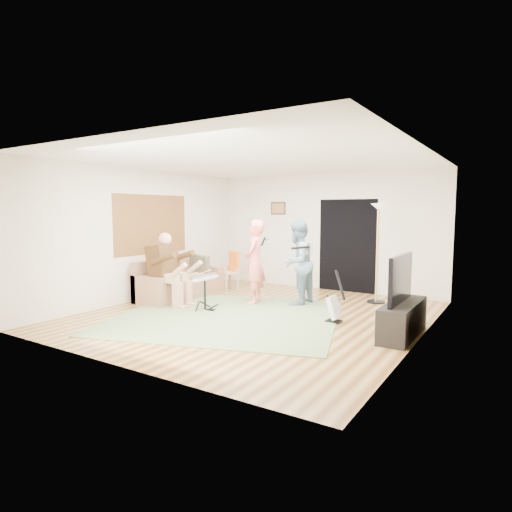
{
  "coord_description": "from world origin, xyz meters",
  "views": [
    {
      "loc": [
        3.96,
        -6.27,
        1.83
      ],
      "look_at": [
        -0.2,
        0.3,
        1.01
      ],
      "focal_mm": 30.0,
      "sensor_mm": 36.0,
      "label": 1
    }
  ],
  "objects_px": {
    "drum_kit": "(205,295)",
    "singer": "(255,262)",
    "torchiere_lamp": "(378,235)",
    "dining_chair": "(229,276)",
    "guitar_spare": "(334,307)",
    "television": "(401,279)",
    "guitarist": "(297,263)",
    "tv_cabinet": "(403,319)",
    "sofa": "(177,284)"
  },
  "relations": [
    {
      "from": "drum_kit",
      "to": "singer",
      "type": "relative_size",
      "value": 0.39
    },
    {
      "from": "torchiere_lamp",
      "to": "dining_chair",
      "type": "relative_size",
      "value": 2.22
    },
    {
      "from": "guitar_spare",
      "to": "television",
      "type": "distance_m",
      "value": 1.26
    },
    {
      "from": "torchiere_lamp",
      "to": "television",
      "type": "height_order",
      "value": "torchiere_lamp"
    },
    {
      "from": "singer",
      "to": "guitarist",
      "type": "xyz_separation_m",
      "value": [
        0.76,
        0.37,
        -0.0
      ]
    },
    {
      "from": "singer",
      "to": "tv_cabinet",
      "type": "height_order",
      "value": "singer"
    },
    {
      "from": "sofa",
      "to": "television",
      "type": "height_order",
      "value": "television"
    },
    {
      "from": "tv_cabinet",
      "to": "singer",
      "type": "bearing_deg",
      "value": 166.47
    },
    {
      "from": "guitarist",
      "to": "torchiere_lamp",
      "type": "bearing_deg",
      "value": 130.19
    },
    {
      "from": "dining_chair",
      "to": "tv_cabinet",
      "type": "xyz_separation_m",
      "value": [
        4.37,
        -1.69,
        -0.07
      ]
    },
    {
      "from": "singer",
      "to": "tv_cabinet",
      "type": "xyz_separation_m",
      "value": [
        3.05,
        -0.73,
        -0.58
      ]
    },
    {
      "from": "singer",
      "to": "television",
      "type": "relative_size",
      "value": 1.47
    },
    {
      "from": "sofa",
      "to": "singer",
      "type": "relative_size",
      "value": 1.2
    },
    {
      "from": "sofa",
      "to": "guitarist",
      "type": "distance_m",
      "value": 2.66
    },
    {
      "from": "dining_chair",
      "to": "guitar_spare",
      "type": "bearing_deg",
      "value": -4.64
    },
    {
      "from": "tv_cabinet",
      "to": "television",
      "type": "height_order",
      "value": "television"
    },
    {
      "from": "drum_kit",
      "to": "guitar_spare",
      "type": "relative_size",
      "value": 0.74
    },
    {
      "from": "torchiere_lamp",
      "to": "tv_cabinet",
      "type": "height_order",
      "value": "torchiere_lamp"
    },
    {
      "from": "drum_kit",
      "to": "television",
      "type": "relative_size",
      "value": 0.58
    },
    {
      "from": "drum_kit",
      "to": "torchiere_lamp",
      "type": "xyz_separation_m",
      "value": [
        2.48,
        2.36,
        1.07
      ]
    },
    {
      "from": "torchiere_lamp",
      "to": "tv_cabinet",
      "type": "xyz_separation_m",
      "value": [
        1.02,
        -2.08,
        -1.11
      ]
    },
    {
      "from": "sofa",
      "to": "dining_chair",
      "type": "relative_size",
      "value": 2.25
    },
    {
      "from": "guitarist",
      "to": "torchiere_lamp",
      "type": "distance_m",
      "value": 1.69
    },
    {
      "from": "tv_cabinet",
      "to": "guitar_spare",
      "type": "bearing_deg",
      "value": 170.69
    },
    {
      "from": "guitar_spare",
      "to": "tv_cabinet",
      "type": "height_order",
      "value": "guitar_spare"
    },
    {
      "from": "singer",
      "to": "guitarist",
      "type": "bearing_deg",
      "value": 97.12
    },
    {
      "from": "guitar_spare",
      "to": "torchiere_lamp",
      "type": "height_order",
      "value": "torchiere_lamp"
    },
    {
      "from": "guitarist",
      "to": "television",
      "type": "height_order",
      "value": "guitarist"
    },
    {
      "from": "drum_kit",
      "to": "dining_chair",
      "type": "relative_size",
      "value": 0.73
    },
    {
      "from": "sofa",
      "to": "guitarist",
      "type": "relative_size",
      "value": 1.21
    },
    {
      "from": "guitar_spare",
      "to": "tv_cabinet",
      "type": "bearing_deg",
      "value": -9.31
    },
    {
      "from": "torchiere_lamp",
      "to": "tv_cabinet",
      "type": "relative_size",
      "value": 1.41
    },
    {
      "from": "sofa",
      "to": "guitar_spare",
      "type": "relative_size",
      "value": 2.27
    },
    {
      "from": "guitarist",
      "to": "tv_cabinet",
      "type": "height_order",
      "value": "guitarist"
    },
    {
      "from": "dining_chair",
      "to": "tv_cabinet",
      "type": "bearing_deg",
      "value": -0.83
    },
    {
      "from": "tv_cabinet",
      "to": "television",
      "type": "xyz_separation_m",
      "value": [
        -0.05,
        0.0,
        0.6
      ]
    },
    {
      "from": "singer",
      "to": "dining_chair",
      "type": "bearing_deg",
      "value": -144.74
    },
    {
      "from": "drum_kit",
      "to": "tv_cabinet",
      "type": "bearing_deg",
      "value": 4.45
    },
    {
      "from": "torchiere_lamp",
      "to": "singer",
      "type": "bearing_deg",
      "value": -146.45
    },
    {
      "from": "sofa",
      "to": "dining_chair",
      "type": "xyz_separation_m",
      "value": [
        0.42,
        1.32,
        0.05
      ]
    },
    {
      "from": "drum_kit",
      "to": "sofa",
      "type": "bearing_deg",
      "value": 153.25
    },
    {
      "from": "guitarist",
      "to": "guitar_spare",
      "type": "bearing_deg",
      "value": 54.21
    },
    {
      "from": "guitarist",
      "to": "dining_chair",
      "type": "relative_size",
      "value": 1.86
    },
    {
      "from": "sofa",
      "to": "drum_kit",
      "type": "height_order",
      "value": "sofa"
    },
    {
      "from": "dining_chair",
      "to": "television",
      "type": "distance_m",
      "value": 4.67
    },
    {
      "from": "tv_cabinet",
      "to": "television",
      "type": "bearing_deg",
      "value": 180.0
    },
    {
      "from": "torchiere_lamp",
      "to": "drum_kit",
      "type": "bearing_deg",
      "value": -136.53
    },
    {
      "from": "guitar_spare",
      "to": "sofa",
      "type": "bearing_deg",
      "value": 177.0
    },
    {
      "from": "sofa",
      "to": "television",
      "type": "xyz_separation_m",
      "value": [
        4.74,
        -0.38,
        0.58
      ]
    },
    {
      "from": "singer",
      "to": "television",
      "type": "bearing_deg",
      "value": 57.45
    }
  ]
}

